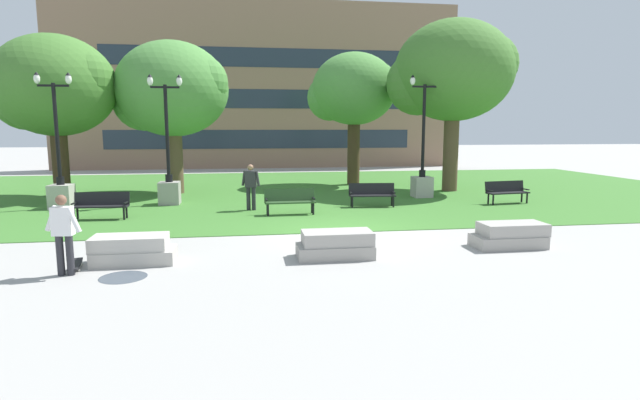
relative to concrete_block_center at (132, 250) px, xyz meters
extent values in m
plane|color=#A3A09B|center=(5.48, 2.54, -0.31)|extent=(140.00, 140.00, 0.00)
cube|color=#3D752D|center=(5.48, 12.54, -0.30)|extent=(40.00, 20.00, 0.02)
cube|color=#B2ADA3|center=(0.04, 0.00, -0.15)|extent=(1.80, 0.90, 0.32)
cube|color=#BBB6AB|center=(-0.05, 0.00, 0.17)|extent=(1.66, 0.83, 0.32)
cube|color=#9E9991|center=(4.67, -0.21, -0.15)|extent=(1.80, 0.90, 0.32)
cube|color=#A6A098|center=(4.72, -0.21, 0.17)|extent=(1.66, 0.83, 0.32)
cube|color=#9E9991|center=(9.29, 0.14, -0.15)|extent=(1.80, 0.90, 0.32)
cube|color=#A6A098|center=(9.41, 0.14, 0.17)|extent=(1.66, 0.83, 0.32)
cylinder|color=#28282D|center=(-1.28, -0.78, 0.12)|extent=(0.15, 0.15, 0.86)
cylinder|color=#28282D|center=(-1.08, -0.79, 0.12)|extent=(0.15, 0.15, 0.86)
cube|color=white|center=(-1.18, -0.79, 0.85)|extent=(0.42, 0.28, 0.60)
cylinder|color=white|center=(-1.44, -0.66, 0.90)|extent=(0.30, 0.13, 0.55)
cylinder|color=white|center=(-0.92, -0.91, 0.90)|extent=(0.30, 0.13, 0.55)
sphere|color=brown|center=(-1.18, -0.79, 1.29)|extent=(0.22, 0.22, 0.22)
cube|color=black|center=(-1.14, -0.35, -0.22)|extent=(0.34, 0.82, 0.02)
cube|color=black|center=(-1.22, 0.10, -0.20)|extent=(0.22, 0.15, 0.06)
cube|color=black|center=(-1.06, -0.79, -0.20)|extent=(0.22, 0.15, 0.06)
cylinder|color=silver|center=(-1.29, -0.15, -0.28)|extent=(0.04, 0.06, 0.06)
cylinder|color=silver|center=(-1.07, -0.11, -0.28)|extent=(0.04, 0.06, 0.06)
cylinder|color=silver|center=(-1.21, -0.58, -0.28)|extent=(0.04, 0.06, 0.06)
cylinder|color=silver|center=(-1.00, -0.54, -0.28)|extent=(0.04, 0.06, 0.06)
cylinder|color=#47515B|center=(0.03, -1.13, -0.30)|extent=(0.97, 0.97, 0.01)
cube|color=black|center=(13.09, 6.99, 0.15)|extent=(1.84, 0.69, 0.05)
cube|color=black|center=(13.05, 7.24, 0.38)|extent=(1.80, 0.37, 0.46)
cube|color=black|center=(12.25, 6.87, 0.27)|extent=(0.11, 0.40, 0.04)
cube|color=black|center=(13.92, 7.11, 0.27)|extent=(0.11, 0.40, 0.04)
cylinder|color=black|center=(12.32, 6.72, -0.08)|extent=(0.07, 0.07, 0.41)
cylinder|color=black|center=(13.90, 6.94, -0.08)|extent=(0.07, 0.07, 0.41)
cylinder|color=black|center=(12.27, 7.04, -0.08)|extent=(0.07, 0.07, 0.41)
cylinder|color=black|center=(13.86, 7.26, -0.08)|extent=(0.07, 0.07, 0.41)
cube|color=black|center=(-2.24, 5.76, 0.15)|extent=(1.82, 0.52, 0.05)
cube|color=black|center=(-2.23, 6.01, 0.38)|extent=(1.80, 0.20, 0.46)
cube|color=black|center=(-3.08, 5.79, 0.27)|extent=(0.08, 0.40, 0.04)
cube|color=black|center=(-1.40, 5.72, 0.27)|extent=(0.08, 0.40, 0.04)
cylinder|color=black|center=(-3.04, 5.63, -0.08)|extent=(0.07, 0.07, 0.41)
cylinder|color=black|center=(-1.45, 5.56, -0.08)|extent=(0.07, 0.07, 0.41)
cylinder|color=black|center=(-3.03, 5.95, -0.08)|extent=(0.07, 0.07, 0.41)
cylinder|color=black|center=(-1.43, 5.88, -0.08)|extent=(0.07, 0.07, 0.41)
cube|color=#284723|center=(4.14, 5.75, 0.15)|extent=(1.81, 0.48, 0.05)
cube|color=#284723|center=(4.14, 6.00, 0.38)|extent=(1.80, 0.16, 0.46)
cube|color=black|center=(3.30, 5.73, 0.27)|extent=(0.07, 0.40, 0.04)
cube|color=black|center=(4.98, 5.77, 0.27)|extent=(0.07, 0.40, 0.04)
cylinder|color=black|center=(3.35, 5.57, -0.08)|extent=(0.07, 0.07, 0.41)
cylinder|color=black|center=(4.95, 5.61, -0.08)|extent=(0.07, 0.07, 0.41)
cylinder|color=black|center=(3.34, 5.89, -0.08)|extent=(0.07, 0.07, 0.41)
cylinder|color=black|center=(4.94, 5.93, -0.08)|extent=(0.07, 0.07, 0.41)
cube|color=black|center=(7.46, 7.03, 0.15)|extent=(1.83, 0.61, 0.05)
cube|color=black|center=(7.48, 7.28, 0.38)|extent=(1.80, 0.29, 0.46)
cube|color=black|center=(6.62, 7.11, 0.27)|extent=(0.10, 0.40, 0.04)
cube|color=black|center=(8.30, 6.95, 0.27)|extent=(0.10, 0.40, 0.04)
cylinder|color=black|center=(6.65, 6.95, -0.08)|extent=(0.07, 0.07, 0.41)
cylinder|color=black|center=(8.24, 6.80, -0.08)|extent=(0.07, 0.07, 0.41)
cylinder|color=black|center=(6.68, 7.27, -0.08)|extent=(0.07, 0.07, 0.41)
cylinder|color=black|center=(8.27, 7.12, -0.08)|extent=(0.07, 0.07, 0.41)
cube|color=gray|center=(-0.43, 8.91, 0.16)|extent=(0.80, 0.80, 0.90)
cylinder|color=black|center=(-0.43, 8.91, 0.76)|extent=(0.28, 0.28, 0.30)
cylinder|color=black|center=(-0.43, 8.91, 2.52)|extent=(0.14, 0.14, 3.81)
cube|color=black|center=(-0.43, 8.91, 4.33)|extent=(1.10, 0.08, 0.08)
ellipsoid|color=white|center=(-0.98, 8.91, 4.57)|extent=(0.22, 0.22, 0.36)
cone|color=black|center=(-0.98, 8.91, 4.76)|extent=(0.20, 0.20, 0.13)
ellipsoid|color=white|center=(0.12, 8.91, 4.57)|extent=(0.22, 0.22, 0.36)
cone|color=black|center=(0.12, 8.91, 4.76)|extent=(0.20, 0.20, 0.13)
cube|color=#ADA89E|center=(10.33, 9.41, 0.16)|extent=(0.80, 0.80, 0.90)
cylinder|color=black|center=(10.33, 9.41, 0.76)|extent=(0.28, 0.28, 0.30)
cylinder|color=black|center=(10.33, 9.41, 2.61)|extent=(0.14, 0.14, 4.00)
cube|color=black|center=(10.33, 9.41, 4.52)|extent=(1.10, 0.08, 0.08)
ellipsoid|color=white|center=(9.78, 9.41, 4.76)|extent=(0.22, 0.22, 0.36)
cone|color=black|center=(9.78, 9.41, 4.95)|extent=(0.20, 0.20, 0.13)
ellipsoid|color=white|center=(10.88, 9.41, 4.76)|extent=(0.22, 0.22, 0.36)
cone|color=black|center=(10.88, 9.41, 4.95)|extent=(0.20, 0.20, 0.13)
cube|color=#ADA89E|center=(-4.38, 8.51, 0.16)|extent=(0.80, 0.80, 0.90)
cylinder|color=black|center=(-4.38, 8.51, 0.76)|extent=(0.28, 0.28, 0.30)
cylinder|color=black|center=(-4.38, 8.51, 2.51)|extent=(0.14, 0.14, 3.80)
cube|color=black|center=(-4.38, 8.51, 4.31)|extent=(1.10, 0.08, 0.08)
ellipsoid|color=white|center=(-4.93, 8.51, 4.55)|extent=(0.22, 0.22, 0.36)
cone|color=black|center=(-4.93, 8.51, 4.75)|extent=(0.20, 0.20, 0.13)
ellipsoid|color=white|center=(-3.83, 8.51, 4.55)|extent=(0.22, 0.22, 0.36)
cone|color=black|center=(-3.83, 8.51, 4.75)|extent=(0.20, 0.20, 0.13)
cylinder|color=#42301E|center=(8.39, 14.73, 1.64)|extent=(0.66, 0.66, 3.86)
ellipsoid|color=#4C893D|center=(8.39, 14.73, 4.80)|extent=(4.46, 4.46, 3.79)
sphere|color=#4C893D|center=(7.16, 15.18, 4.35)|extent=(2.45, 2.45, 2.45)
sphere|color=#4C893D|center=(9.50, 14.29, 5.02)|extent=(2.23, 2.23, 2.23)
cylinder|color=brown|center=(-0.62, 12.40, 1.42)|extent=(0.69, 0.69, 3.41)
ellipsoid|color=#4C893D|center=(-0.62, 12.40, 4.52)|extent=(5.08, 5.08, 4.31)
sphere|color=#4C893D|center=(-2.02, 12.91, 4.01)|extent=(2.79, 2.79, 2.79)
sphere|color=#4C893D|center=(0.65, 11.90, 4.77)|extent=(2.54, 2.54, 2.54)
cylinder|color=#42301E|center=(-5.40, 11.64, 1.43)|extent=(0.69, 0.69, 3.44)
ellipsoid|color=#42752D|center=(-5.40, 11.64, 4.55)|extent=(5.06, 5.06, 4.30)
sphere|color=#42752D|center=(-6.79, 12.14, 4.04)|extent=(2.78, 2.78, 2.78)
sphere|color=#42752D|center=(-4.13, 11.13, 4.80)|extent=(2.53, 2.53, 2.53)
cylinder|color=brown|center=(12.46, 11.37, 1.81)|extent=(0.72, 0.72, 4.19)
ellipsoid|color=#42752D|center=(12.46, 11.37, 5.44)|extent=(5.58, 5.58, 4.74)
sphere|color=#42752D|center=(10.92, 11.92, 4.88)|extent=(3.07, 3.07, 3.07)
sphere|color=#42752D|center=(13.85, 10.81, 5.72)|extent=(2.79, 2.79, 2.79)
cylinder|color=#28282D|center=(2.69, 6.98, 0.14)|extent=(0.15, 0.15, 0.86)
cylinder|color=#28282D|center=(2.88, 6.93, 0.14)|extent=(0.15, 0.15, 0.86)
cube|color=#2D2D30|center=(2.78, 6.96, 0.87)|extent=(0.45, 0.33, 0.60)
cylinder|color=#2D2D30|center=(2.53, 7.07, 0.90)|extent=(0.20, 0.14, 0.56)
cylinder|color=#2D2D30|center=(3.04, 6.85, 0.90)|extent=(0.20, 0.14, 0.56)
sphere|color=#9E7051|center=(2.78, 6.96, 1.31)|extent=(0.22, 0.22, 0.22)
cube|color=#8E6B56|center=(3.89, 27.04, 5.92)|extent=(30.44, 1.00, 12.46)
cube|color=#232D3D|center=(3.89, 26.52, 1.89)|extent=(22.83, 0.03, 1.40)
cube|color=#232D3D|center=(3.89, 26.52, 4.89)|extent=(22.83, 0.03, 1.40)
cube|color=#232D3D|center=(3.89, 26.52, 7.89)|extent=(22.83, 0.03, 1.40)
camera|label=1|loc=(2.59, -11.63, 2.78)|focal=28.00mm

